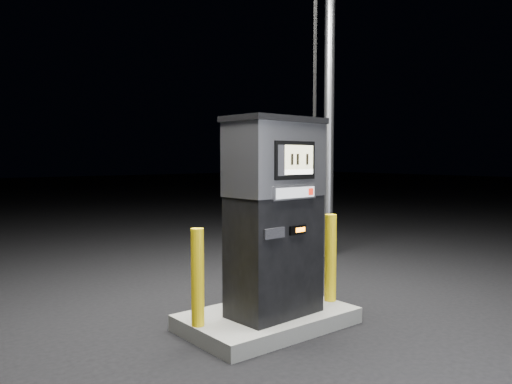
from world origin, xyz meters
TOP-DOWN VIEW (x-y plane):
  - ground at (0.00, 0.00)m, footprint 80.00×80.00m
  - pump_island at (0.00, 0.00)m, footprint 1.60×1.00m
  - fuel_dispenser at (0.00, -0.10)m, footprint 1.03×0.60m
  - bollard_left at (-0.74, 0.07)m, footprint 0.12×0.12m
  - bollard_right at (0.74, -0.13)m, footprint 0.14×0.14m

SIDE VIEW (x-z plane):
  - ground at x=0.00m, z-range 0.00..0.00m
  - pump_island at x=0.00m, z-range 0.00..0.15m
  - bollard_left at x=-0.74m, z-range 0.15..1.01m
  - bollard_right at x=0.74m, z-range 0.15..1.05m
  - fuel_dispenser at x=0.00m, z-range -0.82..3.01m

